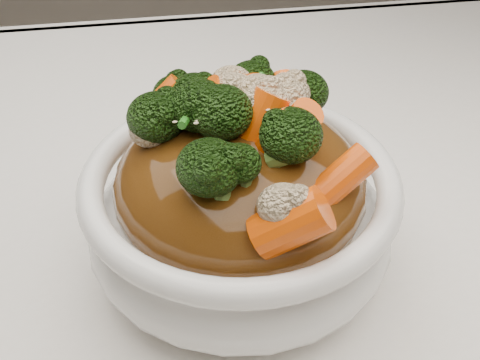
{
  "coord_description": "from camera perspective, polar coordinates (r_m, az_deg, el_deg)",
  "views": [
    {
      "loc": [
        -0.06,
        -0.35,
        1.06
      ],
      "look_at": [
        -0.01,
        -0.06,
        0.82
      ],
      "focal_mm": 42.0,
      "sensor_mm": 36.0,
      "label": 1
    }
  ],
  "objects": [
    {
      "name": "sauce_base",
      "position": [
        0.38,
        0.0,
        -0.35
      ],
      "size": [
        0.22,
        0.22,
        0.09
      ],
      "primitive_type": "ellipsoid",
      "rotation": [
        0.0,
        0.0,
        0.35
      ],
      "color": "#4E2B0D",
      "rests_on": "bowl"
    },
    {
      "name": "tablecloth",
      "position": [
        0.48,
        0.04,
        -4.38
      ],
      "size": [
        1.2,
        0.8,
        0.04
      ],
      "primitive_type": "cube",
      "color": "white",
      "rests_on": "dining_table"
    },
    {
      "name": "sesame_seeds",
      "position": [
        0.34,
        0.0,
        7.81
      ],
      "size": [
        0.2,
        0.2,
        0.01
      ],
      "primitive_type": null,
      "rotation": [
        0.0,
        0.0,
        0.35
      ],
      "color": "beige",
      "rests_on": "sauce_base"
    },
    {
      "name": "broccoli",
      "position": [
        0.34,
        0.0,
        7.53
      ],
      "size": [
        0.22,
        0.22,
        0.04
      ],
      "primitive_type": null,
      "rotation": [
        0.0,
        0.0,
        0.35
      ],
      "color": "black",
      "rests_on": "sauce_base"
    },
    {
      "name": "cauliflower",
      "position": [
        0.34,
        0.0,
        7.25
      ],
      "size": [
        0.22,
        0.22,
        0.04
      ],
      "primitive_type": null,
      "rotation": [
        0.0,
        0.0,
        0.35
      ],
      "color": "beige",
      "rests_on": "sauce_base"
    },
    {
      "name": "carrots",
      "position": [
        0.34,
        0.0,
        7.67
      ],
      "size": [
        0.22,
        0.22,
        0.05
      ],
      "primitive_type": null,
      "rotation": [
        0.0,
        0.0,
        0.35
      ],
      "color": "#FA5708",
      "rests_on": "sauce_base"
    },
    {
      "name": "scallions",
      "position": [
        0.34,
        0.0,
        7.81
      ],
      "size": [
        0.16,
        0.16,
        0.02
      ],
      "primitive_type": null,
      "rotation": [
        0.0,
        0.0,
        0.35
      ],
      "color": "#29801D",
      "rests_on": "sauce_base"
    },
    {
      "name": "bowl",
      "position": [
        0.4,
        0.0,
        -3.62
      ],
      "size": [
        0.27,
        0.27,
        0.08
      ],
      "primitive_type": null,
      "rotation": [
        0.0,
        0.0,
        0.35
      ],
      "color": "white",
      "rests_on": "tablecloth"
    }
  ]
}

